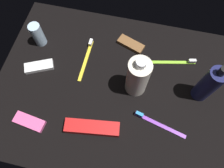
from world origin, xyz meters
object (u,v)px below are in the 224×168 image
toothbrush_yellow (87,57)px  snack_bar_white (39,66)px  deodorant_stick (38,35)px  toothbrush_lime (175,62)px  toothbrush_purple (157,123)px  toothpaste_box_red (92,128)px  snack_bar_pink (29,122)px  bodywash_bottle (138,77)px  snack_bar_brown (131,44)px  lotion_bottle (209,84)px

toothbrush_yellow → snack_bar_white: toothbrush_yellow is taller
deodorant_stick → toothbrush_lime: size_ratio=0.54×
toothbrush_yellow → toothbrush_purple: bearing=-33.1°
deodorant_stick → toothpaste_box_red: size_ratio=0.55×
toothbrush_lime → toothpaste_box_red: bearing=-127.4°
snack_bar_pink → bodywash_bottle: bearing=40.4°
snack_bar_brown → toothbrush_purple: bearing=-43.4°
deodorant_stick → bodywash_bottle: bearing=-15.3°
bodywash_bottle → toothpaste_box_red: size_ratio=1.03×
snack_bar_pink → toothbrush_lime: bearing=44.7°
lotion_bottle → snack_bar_pink: bearing=-157.3°
toothbrush_yellow → toothpaste_box_red: 27.20cm
bodywash_bottle → snack_bar_brown: size_ratio=1.74×
snack_bar_pink → lotion_bottle: bearing=30.5°
deodorant_stick → toothpaste_box_red: deodorant_stick is taller
snack_bar_brown → toothbrush_yellow: bearing=-128.1°
bodywash_bottle → toothbrush_purple: bodywash_bottle is taller
bodywash_bottle → deodorant_stick: (-39.57, 10.81, -3.36)cm
toothbrush_purple → snack_bar_pink: 42.27cm
toothbrush_yellow → toothbrush_lime: 33.28cm
snack_bar_brown → snack_bar_pink: size_ratio=1.00×
snack_bar_brown → toothbrush_lime: bearing=7.0°
toothbrush_yellow → lotion_bottle: bearing=-7.2°
lotion_bottle → snack_bar_brown: size_ratio=1.81×
lotion_bottle → snack_bar_brown: bearing=151.6°
snack_bar_pink → toothbrush_yellow: bearing=75.1°
lotion_bottle → snack_bar_white: 59.29cm
toothpaste_box_red → snack_bar_pink: size_ratio=1.69×
toothbrush_yellow → snack_bar_pink: size_ratio=1.73×
toothpaste_box_red → snack_bar_brown: (6.15, 35.04, -0.85)cm
toothbrush_yellow → snack_bar_white: bearing=-154.2°
deodorant_stick → toothbrush_purple: 53.97cm
snack_bar_pink → deodorant_stick: bearing=111.5°
toothbrush_purple → toothpaste_box_red: toothpaste_box_red is taller
toothbrush_lime → snack_bar_pink: (-44.62, -33.51, 0.14)cm
toothbrush_purple → toothbrush_yellow: bearing=146.9°
toothbrush_yellow → snack_bar_brown: size_ratio=1.73×
toothbrush_purple → snack_bar_brown: bearing=116.4°
snack_bar_brown → deodorant_stick: bearing=-149.4°
bodywash_bottle → toothbrush_yellow: 22.89cm
toothpaste_box_red → snack_bar_brown: toothpaste_box_red is taller
toothbrush_yellow → snack_bar_pink: toothbrush_yellow is taller
lotion_bottle → snack_bar_pink: lotion_bottle is taller
toothpaste_box_red → snack_bar_brown: size_ratio=1.69×
bodywash_bottle → snack_bar_pink: (-31.94, -20.45, -7.44)cm
toothpaste_box_red → snack_bar_white: bearing=136.9°
toothbrush_purple → toothbrush_yellow: 35.27cm
toothbrush_lime → snack_bar_pink: toothbrush_lime is taller
toothpaste_box_red → toothbrush_yellow: bearing=101.7°
snack_bar_white → snack_bar_brown: 35.86cm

